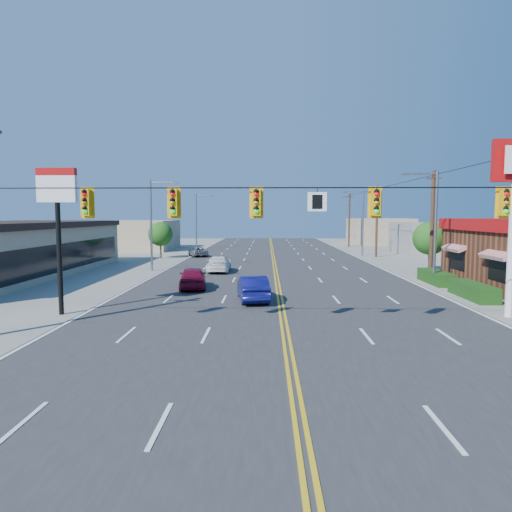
{
  "coord_description": "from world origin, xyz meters",
  "views": [
    {
      "loc": [
        -0.79,
        -18.12,
        4.91
      ],
      "look_at": [
        -1.5,
        12.34,
        2.2
      ],
      "focal_mm": 32.0,
      "sensor_mm": 36.0,
      "label": 1
    }
  ],
  "objects_px": {
    "car_magenta": "(193,278)",
    "car_silver": "(198,252)",
    "car_blue": "(253,289)",
    "signal_span": "(284,216)",
    "car_white": "(219,265)",
    "pizza_hut_sign": "(58,210)"
  },
  "relations": [
    {
      "from": "pizza_hut_sign",
      "to": "car_magenta",
      "type": "relative_size",
      "value": 1.59
    },
    {
      "from": "car_white",
      "to": "car_magenta",
      "type": "bearing_deg",
      "value": 83.94
    },
    {
      "from": "signal_span",
      "to": "car_silver",
      "type": "xyz_separation_m",
      "value": [
        -8.85,
        35.91,
        -4.32
      ]
    },
    {
      "from": "car_magenta",
      "to": "car_silver",
      "type": "distance_m",
      "value": 24.21
    },
    {
      "from": "pizza_hut_sign",
      "to": "car_white",
      "type": "distance_m",
      "value": 18.61
    },
    {
      "from": "pizza_hut_sign",
      "to": "car_blue",
      "type": "height_order",
      "value": "pizza_hut_sign"
    },
    {
      "from": "signal_span",
      "to": "car_magenta",
      "type": "height_order",
      "value": "signal_span"
    },
    {
      "from": "car_blue",
      "to": "car_silver",
      "type": "distance_m",
      "value": 29.2
    },
    {
      "from": "signal_span",
      "to": "pizza_hut_sign",
      "type": "distance_m",
      "value": 11.6
    },
    {
      "from": "pizza_hut_sign",
      "to": "car_white",
      "type": "xyz_separation_m",
      "value": [
        6.1,
        17.0,
        -4.5
      ]
    },
    {
      "from": "car_blue",
      "to": "car_white",
      "type": "bearing_deg",
      "value": -83.81
    },
    {
      "from": "car_magenta",
      "to": "car_blue",
      "type": "xyz_separation_m",
      "value": [
        4.14,
        -4.26,
        -0.01
      ]
    },
    {
      "from": "pizza_hut_sign",
      "to": "car_silver",
      "type": "relative_size",
      "value": 1.67
    },
    {
      "from": "signal_span",
      "to": "pizza_hut_sign",
      "type": "height_order",
      "value": "signal_span"
    },
    {
      "from": "car_magenta",
      "to": "car_white",
      "type": "distance_m",
      "value": 9.12
    },
    {
      "from": "pizza_hut_sign",
      "to": "car_magenta",
      "type": "xyz_separation_m",
      "value": [
        5.29,
        7.92,
        -4.45
      ]
    },
    {
      "from": "car_magenta",
      "to": "car_white",
      "type": "height_order",
      "value": "car_magenta"
    },
    {
      "from": "pizza_hut_sign",
      "to": "car_silver",
      "type": "distance_m",
      "value": 32.3
    },
    {
      "from": "signal_span",
      "to": "car_magenta",
      "type": "xyz_separation_m",
      "value": [
        -5.6,
        11.92,
        -4.15
      ]
    },
    {
      "from": "car_blue",
      "to": "signal_span",
      "type": "bearing_deg",
      "value": 92.98
    },
    {
      "from": "car_white",
      "to": "car_blue",
      "type": "bearing_deg",
      "value": 103.05
    },
    {
      "from": "car_blue",
      "to": "car_silver",
      "type": "bearing_deg",
      "value": -83.12
    }
  ]
}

